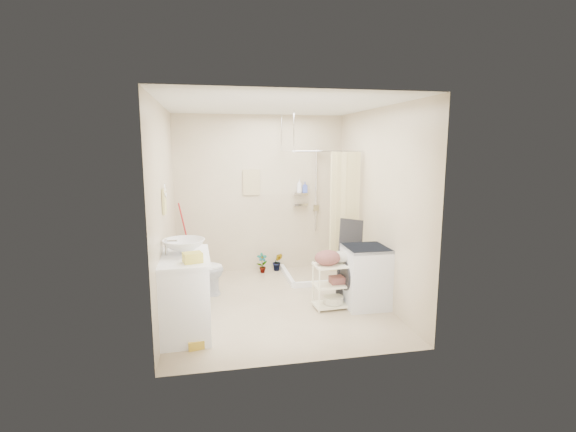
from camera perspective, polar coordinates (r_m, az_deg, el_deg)
name	(u,v)px	position (r m, az deg, el deg)	size (l,w,h in m)	color
floor	(277,303)	(5.76, -1.57, -11.80)	(3.20, 3.20, 0.00)	#C1B091
ceiling	(276,105)	(5.38, -1.70, 14.92)	(2.80, 3.20, 0.04)	silver
wall_back	(260,194)	(6.99, -3.80, 3.01)	(2.80, 0.04, 2.60)	beige
wall_front	(305,233)	(3.88, 2.29, -2.33)	(2.80, 0.04, 2.60)	beige
wall_left	(165,211)	(5.37, -16.52, 0.63)	(0.04, 3.20, 2.60)	beige
wall_right	(377,205)	(5.82, 12.11, 1.47)	(0.04, 3.20, 2.60)	beige
vanity	(185,294)	(4.93, -13.91, -10.31)	(0.57, 1.01, 0.89)	white
sink	(184,246)	(4.87, -14.05, -4.06)	(0.47, 0.47, 0.16)	silver
counter_basket	(193,257)	(4.49, -12.91, -5.55)	(0.19, 0.15, 0.11)	gold
floor_basket	(196,342)	(4.67, -12.52, -16.52)	(0.24, 0.18, 0.13)	gold
toilet	(198,270)	(6.08, -12.23, -7.21)	(0.41, 0.72, 0.73)	silver
mop	(184,239)	(6.99, -13.98, -3.08)	(0.11, 0.11, 1.20)	red
potted_plant_a	(262,263)	(7.00, -3.55, -6.44)	(0.18, 0.12, 0.34)	#9D4927
potted_plant_b	(278,262)	(7.12, -1.43, -6.28)	(0.17, 0.14, 0.31)	brown
hanging_towel	(251,182)	(6.93, -5.03, 4.60)	(0.28, 0.03, 0.42)	#C9BB8C
towel_ring	(164,200)	(5.15, -16.59, 2.17)	(0.04, 0.22, 0.34)	#D4CA79
tp_holder	(171,255)	(5.53, -15.77, -5.22)	(0.08, 0.12, 0.14)	white
shower	(318,212)	(6.65, 4.11, 0.50)	(1.10, 1.10, 2.10)	white
shampoo_bottle_a	(299,186)	(7.00, 1.57, 4.12)	(0.09, 0.09, 0.22)	white
shampoo_bottle_b	(305,187)	(7.05, 2.33, 3.97)	(0.08, 0.08, 0.18)	#3C50B7
washing_machine	(366,276)	(5.63, 10.59, -8.13)	(0.55, 0.57, 0.80)	silver
laundry_rack	(334,281)	(5.52, 6.25, -8.89)	(0.51, 0.30, 0.71)	white
ironing_board	(350,259)	(5.77, 8.42, -5.84)	(0.32, 0.10, 1.15)	black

